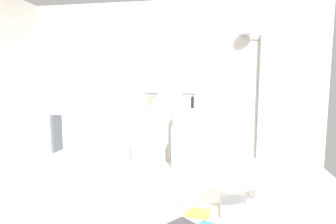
# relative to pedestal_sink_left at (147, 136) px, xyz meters

# --- Properties ---
(ground_plane) EXTENTS (4.80, 3.60, 0.04)m
(ground_plane) POSITION_rel_pedestal_sink_left_xyz_m (0.31, -1.30, -0.50)
(ground_plane) COLOR silver
(rear_partition) EXTENTS (4.80, 0.10, 2.60)m
(rear_partition) POSITION_rel_pedestal_sink_left_xyz_m (0.31, 0.35, 0.82)
(rear_partition) COLOR beige
(rear_partition) RESTS_ON ground_plane
(pedestal_sink_left) EXTENTS (0.42, 0.42, 1.03)m
(pedestal_sink_left) POSITION_rel_pedestal_sink_left_xyz_m (0.00, 0.00, 0.00)
(pedestal_sink_left) COLOR white
(pedestal_sink_left) RESTS_ON ground_plane
(pedestal_sink_right) EXTENTS (0.42, 0.42, 1.03)m
(pedestal_sink_right) POSITION_rel_pedestal_sink_left_xyz_m (0.62, 0.00, 0.00)
(pedestal_sink_right) COLOR white
(pedestal_sink_right) RESTS_ON ground_plane
(vanity_mirror_left) EXTENTS (0.22, 0.03, 0.70)m
(vanity_mirror_left) POSITION_rel_pedestal_sink_left_xyz_m (0.00, 0.28, 1.00)
(vanity_mirror_left) COLOR #8C9EA8
(vanity_mirror_right) EXTENTS (0.22, 0.03, 0.70)m
(vanity_mirror_right) POSITION_rel_pedestal_sink_left_xyz_m (0.62, 0.28, 1.00)
(vanity_mirror_right) COLOR #8C9EA8
(shower_column) EXTENTS (0.49, 0.24, 2.05)m
(shower_column) POSITION_rel_pedestal_sink_left_xyz_m (1.75, 0.23, 0.60)
(shower_column) COLOR #B7BABF
(shower_column) RESTS_ON ground_plane
(lounge_chair) EXTENTS (1.03, 1.03, 0.65)m
(lounge_chair) POSITION_rel_pedestal_sink_left_xyz_m (1.40, -1.32, -0.13)
(lounge_chair) COLOR #B7BABF
(lounge_chair) RESTS_ON ground_plane
(towel_rack) EXTENTS (0.37, 0.22, 0.95)m
(towel_rack) POSITION_rel_pedestal_sink_left_xyz_m (-1.06, -0.84, 0.15)
(towel_rack) COLOR #B7BABF
(towel_rack) RESTS_ON ground_plane
(area_rug) EXTENTS (1.06, 0.74, 0.01)m
(area_rug) POSITION_rel_pedestal_sink_left_xyz_m (0.85, -1.58, -0.47)
(area_rug) COLOR beige
(area_rug) RESTS_ON ground_plane
(magazine_ochre) EXTENTS (0.25, 0.21, 0.03)m
(magazine_ochre) POSITION_rel_pedestal_sink_left_xyz_m (0.90, -1.50, -0.45)
(magazine_ochre) COLOR gold
(magazine_ochre) RESTS_ON area_rug
(coffee_mug) EXTENTS (0.09, 0.09, 0.09)m
(coffee_mug) POSITION_rel_pedestal_sink_left_xyz_m (0.78, -1.45, -0.42)
(coffee_mug) COLOR white
(coffee_mug) RESTS_ON area_rug
(soap_bottle_amber) EXTENTS (0.05, 0.05, 0.14)m
(soap_bottle_amber) POSITION_rel_pedestal_sink_left_xyz_m (0.02, 0.15, 0.52)
(soap_bottle_amber) COLOR #C68C38
(soap_bottle_amber) RESTS_ON pedestal_sink_left
(soap_bottle_white) EXTENTS (0.04, 0.04, 0.15)m
(soap_bottle_white) POSITION_rel_pedestal_sink_left_xyz_m (0.73, -0.01, 0.52)
(soap_bottle_white) COLOR white
(soap_bottle_white) RESTS_ON pedestal_sink_right
(soap_bottle_clear) EXTENTS (0.05, 0.05, 0.17)m
(soap_bottle_clear) POSITION_rel_pedestal_sink_left_xyz_m (0.12, -0.09, 0.54)
(soap_bottle_clear) COLOR silver
(soap_bottle_clear) RESTS_ON pedestal_sink_left
(soap_bottle_black) EXTENTS (0.05, 0.05, 0.18)m
(soap_bottle_black) POSITION_rel_pedestal_sink_left_xyz_m (0.71, -0.05, 0.54)
(soap_bottle_black) COLOR black
(soap_bottle_black) RESTS_ON pedestal_sink_right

